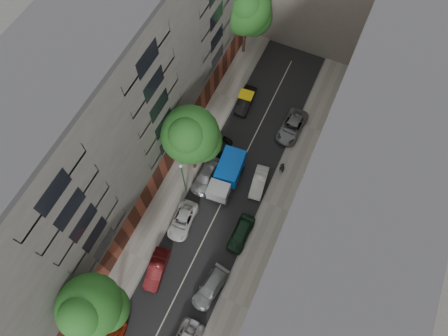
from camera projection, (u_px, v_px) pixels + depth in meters
The scene contains 21 objects.
ground at pixel (230, 187), 44.17m from camera, with size 120.00×120.00×0.00m, color #4C4C49.
road_surface at pixel (230, 187), 44.16m from camera, with size 8.00×44.00×0.02m, color black.
sidewalk_left at pixel (185, 168), 45.12m from camera, with size 3.00×44.00×0.15m, color gray.
sidewalk_right at pixel (276, 206), 43.09m from camera, with size 3.00×44.00×0.15m, color gray.
building_left at pixel (124, 99), 37.25m from camera, with size 8.00×44.00×20.00m, color #4A4845.
building_right at pixel (351, 189), 33.18m from camera, with size 8.00×44.00×20.00m, color #C3B797.
tarp_truck at pixel (227, 175), 43.18m from camera, with size 2.79×6.09×2.74m.
car_left_1 at pixel (157, 269), 39.45m from camera, with size 1.51×4.34×1.43m, color #4E0F11.
car_left_2 at pixel (183, 220), 41.78m from camera, with size 2.11×4.58×1.27m, color silver.
car_left_3 at pixel (206, 176), 44.01m from camera, with size 1.89×4.65×1.35m, color #B1B1B6.
car_left_4 at pixel (219, 151), 45.50m from camera, with size 1.50×3.73×1.27m, color black.
car_left_5 at pixel (246, 100), 48.49m from camera, with size 1.52×4.35×1.43m, color black.
car_right_1 at pixel (210, 288), 38.69m from camera, with size 1.87×4.60×1.34m, color gray.
car_right_2 at pixel (241, 233), 41.05m from camera, with size 1.74×4.32×1.47m, color black.
car_right_3 at pixel (259, 182), 43.71m from camera, with size 1.39×4.00×1.32m, color silver.
car_right_4 at pixel (292, 127), 46.82m from camera, with size 2.41×5.22×1.45m, color slate.
tree_near at pixel (91, 308), 31.65m from camera, with size 5.49×5.25×10.26m.
tree_mid at pixel (191, 137), 39.02m from camera, with size 6.03×5.87×10.11m.
tree_far at pixel (246, 11), 46.69m from camera, with size 6.20×6.06×10.09m.
lamp_post at pixel (183, 175), 40.49m from camera, with size 0.36×0.36×6.05m.
pedestrian at pixel (282, 168), 44.03m from camera, with size 0.68×0.45×1.87m, color black.
Camera 1 is at (6.83, -16.39, 40.51)m, focal length 32.00 mm.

